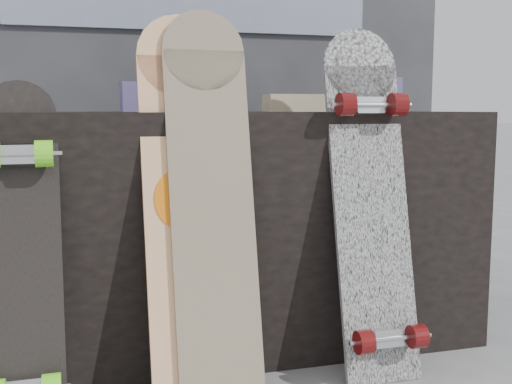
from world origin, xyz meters
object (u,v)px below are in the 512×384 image
object	(u,v)px
vendor_table	(239,228)
longboard_geisha	(187,194)
longboard_celtic	(211,190)
longboard_cascadia	(372,196)
skateboard_dark	(21,248)

from	to	relation	value
vendor_table	longboard_geisha	distance (m)	0.44
longboard_geisha	longboard_celtic	distance (m)	0.07
longboard_cascadia	longboard_geisha	bearing A→B (deg)	177.55
skateboard_dark	longboard_geisha	bearing A→B (deg)	6.57
longboard_cascadia	skateboard_dark	world-z (taller)	longboard_cascadia
vendor_table	longboard_cascadia	distance (m)	0.50
longboard_celtic	longboard_cascadia	xyz separation A→B (m)	(0.50, -0.01, -0.03)
longboard_celtic	longboard_cascadia	size ratio (longest dim) A/B	1.03
longboard_cascadia	skateboard_dark	bearing A→B (deg)	-178.47
longboard_celtic	longboard_geisha	bearing A→B (deg)	168.68
longboard_geisha	vendor_table	bearing A→B (deg)	54.01
longboard_geisha	longboard_celtic	size ratio (longest dim) A/B	0.99
vendor_table	longboard_celtic	size ratio (longest dim) A/B	1.46
vendor_table	skateboard_dark	bearing A→B (deg)	-150.81
longboard_geisha	longboard_cascadia	world-z (taller)	longboard_geisha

